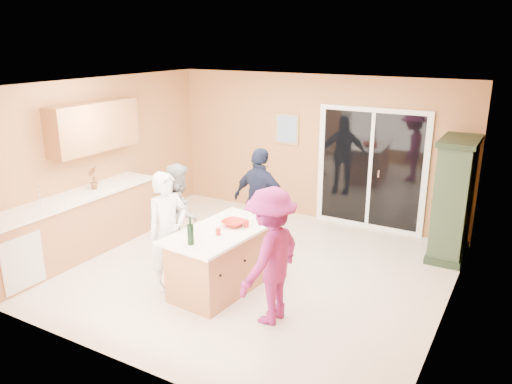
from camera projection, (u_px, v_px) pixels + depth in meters
The scene contains 22 objects.
floor at pixel (244, 268), 7.24m from camera, with size 5.50×5.50×0.00m, color white.
ceiling at pixel (242, 86), 6.46m from camera, with size 5.50×5.00×0.10m, color white.
wall_back at pixel (315, 148), 8.93m from camera, with size 5.50×0.10×2.60m, color #E4995E.
wall_front at pixel (108, 245), 4.78m from camera, with size 5.50×0.10×2.60m, color #E4995E.
wall_left at pixel (99, 159), 8.15m from camera, with size 0.10×5.00×2.60m, color #E4995E.
wall_right at pixel (454, 216), 5.55m from camera, with size 0.10×5.00×2.60m, color #E4995E.
left_cabinet_run at pixel (65, 231), 7.38m from camera, with size 0.65×3.05×1.24m.
upper_cabinets at pixel (94, 127), 7.73m from camera, with size 0.35×1.60×0.75m, color #A86841.
sliding_door at pixel (371, 169), 8.48m from camera, with size 1.90×0.07×2.10m.
framed_picture at pixel (287, 129), 9.08m from camera, with size 0.46×0.04×0.56m.
kitchen_island at pixel (222, 261), 6.54m from camera, with size 0.99×1.65×0.83m.
green_hutch at pixel (453, 201), 7.37m from camera, with size 0.52×0.99×1.82m.
woman_white at pixel (168, 231), 6.47m from camera, with size 0.58×0.38×1.59m, color white.
woman_grey at pixel (180, 212), 7.38m from camera, with size 0.71×0.55×1.46m, color #9D9EA0.
woman_navy at pixel (260, 201), 7.55m from camera, with size 0.96×0.40×1.64m, color #181E35.
woman_magenta at pixel (271, 256), 5.69m from camera, with size 1.05×0.60×1.62m, color #801C55.
serving_bowl at pixel (234, 223), 6.54m from camera, with size 0.30×0.30×0.07m, color red.
tulip_vase at pixel (93, 178), 7.71m from camera, with size 0.19×0.13×0.37m, color #A51020.
tumbler_near at pixel (246, 224), 6.48m from camera, with size 0.07×0.07×0.10m, color red.
tumbler_far at pixel (218, 232), 6.21m from camera, with size 0.06×0.06×0.09m, color red.
wine_bottle at pixel (191, 234), 5.93m from camera, with size 0.08×0.08×0.34m.
white_plate at pixel (217, 234), 6.27m from camera, with size 0.19×0.19×0.01m, color white.
Camera 1 is at (3.41, -5.63, 3.20)m, focal length 35.00 mm.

